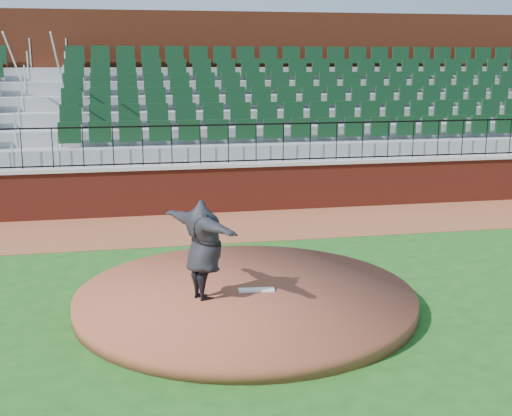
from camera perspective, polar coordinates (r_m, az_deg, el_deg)
The scene contains 10 objects.
ground at distance 11.32m, azimuth 1.51°, elevation -8.06°, with size 90.00×90.00×0.00m, color #194E16.
warning_track at distance 16.40m, azimuth -2.68°, elevation -1.52°, with size 34.00×3.20×0.01m, color brown.
field_wall at distance 17.81m, azimuth -3.49°, elevation 1.56°, with size 34.00×0.35×1.20m, color maroon.
wall_cap at distance 17.70m, azimuth -3.51°, elevation 3.63°, with size 34.00×0.45×0.10m, color #B7B7B7.
wall_railing at distance 17.63m, azimuth -3.54°, elevation 5.40°, with size 34.00×0.05×1.00m, color black, non-canonical shape.
seating_stands at distance 20.26m, azimuth -4.62°, elevation 7.73°, with size 34.00×5.10×4.60m, color gray, non-canonical shape.
concourse_wall at distance 23.01m, azimuth -5.49°, elevation 9.41°, with size 34.00×0.50×5.50m, color maroon.
pitchers_mound at distance 11.17m, azimuth -0.89°, elevation -7.67°, with size 5.55×5.55×0.25m, color brown.
pitching_rubber at distance 11.14m, azimuth 0.03°, elevation -6.94°, with size 0.59×0.15×0.04m, color white.
pitcher at distance 10.61m, azimuth -4.46°, elevation -3.53°, with size 1.98×0.54×1.61m, color black.
Camera 1 is at (-2.37, -10.33, 3.98)m, focal length 47.30 mm.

